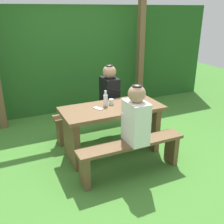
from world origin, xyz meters
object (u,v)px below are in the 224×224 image
picnic_table (112,122)px  bench_far (97,118)px  bench_near (132,151)px  bottle_left (106,100)px  cell_phone (98,108)px  person_black_coat (110,89)px  drinking_glass (111,102)px  person_white_shirt (136,117)px

picnic_table → bench_far: picnic_table is taller
bench_near → bench_far: 1.16m
bottle_left → cell_phone: bottle_left is taller
bench_near → bench_far: same height
person_black_coat → cell_phone: 0.70m
picnic_table → person_black_coat: 0.68m
bench_far → cell_phone: cell_phone is taller
picnic_table → person_black_coat: person_black_coat is taller
person_black_coat → bench_far: bearing=179.2°
bench_far → drinking_glass: size_ratio=17.86×
person_white_shirt → picnic_table: bearing=94.5°
picnic_table → bench_near: (0.00, -0.58, -0.17)m
bench_far → cell_phone: size_ratio=10.00×
bottle_left → bench_near: bearing=-85.0°
bench_near → person_white_shirt: 0.46m
person_black_coat → bottle_left: bearing=-120.0°
person_white_shirt → drinking_glass: (-0.01, 0.68, -0.03)m
bench_near → cell_phone: 0.74m
bottle_left → person_black_coat: bearing=60.0°
bench_far → person_black_coat: bearing=-0.8°
bench_far → cell_phone: 0.72m
cell_phone → bottle_left: bearing=1.8°
picnic_table → person_white_shirt: bearing=-85.5°
bench_near → bench_far: size_ratio=1.00×
person_black_coat → drinking_glass: person_black_coat is taller
picnic_table → person_black_coat: bearing=68.8°
person_black_coat → bottle_left: 0.56m
bench_far → cell_phone: (-0.20, -0.56, 0.40)m
bottle_left → picnic_table: bearing=-55.9°
picnic_table → cell_phone: size_ratio=10.00×
bench_far → person_white_shirt: (0.04, -1.15, 0.46)m
bench_far → drinking_glass: 0.64m
bench_near → cell_phone: cell_phone is taller
person_white_shirt → bottle_left: person_white_shirt is taller
bench_near → person_white_shirt: size_ratio=1.95×
bench_near → cell_phone: bearing=108.4°
person_white_shirt → bottle_left: (-0.10, 0.66, 0.02)m
person_white_shirt → bench_far: bearing=92.2°
bench_far → person_white_shirt: size_ratio=1.95×
drinking_glass → bottle_left: (-0.09, -0.02, 0.05)m
bench_near → person_black_coat: person_black_coat is taller
picnic_table → bench_near: bearing=-90.0°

